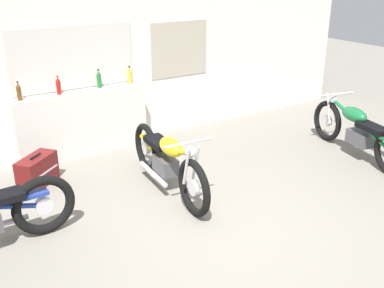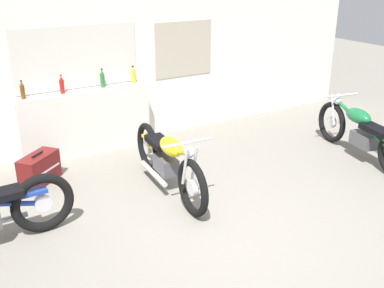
{
  "view_description": "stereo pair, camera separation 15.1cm",
  "coord_description": "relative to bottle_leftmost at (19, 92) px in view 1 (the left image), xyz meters",
  "views": [
    {
      "loc": [
        -2.66,
        -3.3,
        2.82
      ],
      "look_at": [
        0.16,
        1.12,
        0.7
      ],
      "focal_mm": 42.0,
      "sensor_mm": 36.0,
      "label": 1
    },
    {
      "loc": [
        -2.53,
        -3.37,
        2.82
      ],
      "look_at": [
        0.16,
        1.12,
        0.7
      ],
      "focal_mm": 42.0,
      "sensor_mm": 36.0,
      "label": 2
    }
  ],
  "objects": [
    {
      "name": "bottle_left_center",
      "position": [
        0.57,
        0.01,
        0.0
      ],
      "size": [
        0.07,
        0.07,
        0.28
      ],
      "color": "maroon",
      "rests_on": "sill_counter"
    },
    {
      "name": "wall_back",
      "position": [
        1.42,
        0.18,
        0.27
      ],
      "size": [
        10.0,
        0.07,
        2.8
      ],
      "color": "silver",
      "rests_on": "ground_plane"
    },
    {
      "name": "bottle_right_center",
      "position": [
        1.73,
        0.04,
        0.0
      ],
      "size": [
        0.07,
        0.07,
        0.28
      ],
      "color": "gold",
      "rests_on": "sill_counter"
    },
    {
      "name": "motorcycle_green",
      "position": [
        4.41,
        -2.38,
        -0.72
      ],
      "size": [
        0.7,
        2.14,
        0.86
      ],
      "color": "black",
      "rests_on": "ground_plane"
    },
    {
      "name": "bottle_leftmost",
      "position": [
        0.0,
        0.0,
        0.0
      ],
      "size": [
        0.06,
        0.06,
        0.27
      ],
      "color": "#5B3814",
      "rests_on": "sill_counter"
    },
    {
      "name": "sill_counter",
      "position": [
        0.88,
        -0.0,
        -0.63
      ],
      "size": [
        2.05,
        0.28,
        1.01
      ],
      "color": "silver",
      "rests_on": "ground_plane"
    },
    {
      "name": "ground_plane",
      "position": [
        1.42,
        -3.18,
        -1.13
      ],
      "size": [
        24.0,
        24.0,
        0.0
      ],
      "primitive_type": "plane",
      "color": "gray"
    },
    {
      "name": "motorcycle_yellow",
      "position": [
        1.37,
        -1.79,
        -0.71
      ],
      "size": [
        0.64,
        2.13,
        0.89
      ],
      "color": "black",
      "rests_on": "ground_plane"
    },
    {
      "name": "hard_case_darkred",
      "position": [
        -0.05,
        -0.72,
        -0.93
      ],
      "size": [
        0.63,
        0.59,
        0.44
      ],
      "color": "maroon",
      "rests_on": "ground_plane"
    },
    {
      "name": "bottle_center",
      "position": [
        1.21,
        0.04,
        0.01
      ],
      "size": [
        0.07,
        0.07,
        0.3
      ],
      "color": "#23662D",
      "rests_on": "sill_counter"
    }
  ]
}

